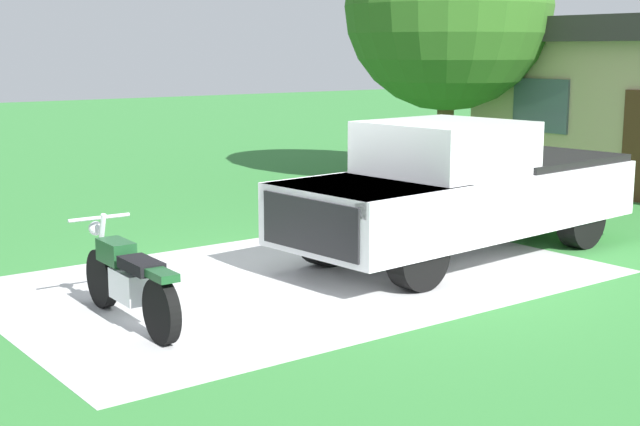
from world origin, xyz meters
TOP-DOWN VIEW (x-y plane):
  - ground_plane at (0.00, 0.00)m, footprint 80.00×80.00m
  - driveway_pad at (0.00, 0.00)m, footprint 4.77×7.50m
  - motorcycle at (0.42, -2.54)m, footprint 2.21×0.70m
  - pickup_truck at (0.31, 2.58)m, footprint 2.42×5.76m
  - shade_tree at (-4.92, 7.40)m, footprint 4.41×4.41m

SIDE VIEW (x-z plane):
  - ground_plane at x=0.00m, z-range 0.00..0.00m
  - driveway_pad at x=0.00m, z-range 0.00..0.01m
  - motorcycle at x=0.42m, z-range -0.07..1.02m
  - pickup_truck at x=0.31m, z-range 0.00..1.90m
  - shade_tree at x=-4.92m, z-range 0.76..6.71m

